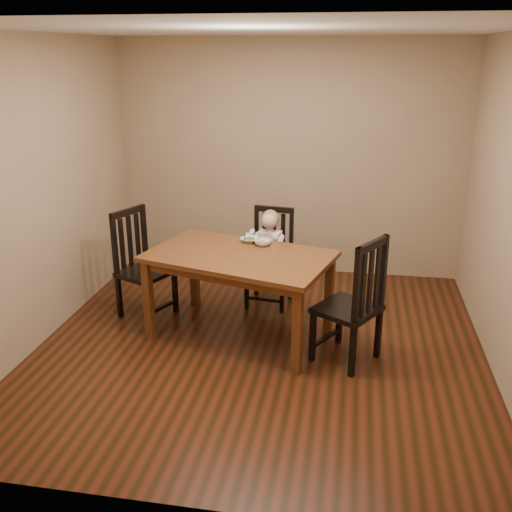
% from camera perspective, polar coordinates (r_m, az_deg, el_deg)
% --- Properties ---
extents(room, '(4.01, 4.01, 2.71)m').
position_cam_1_polar(room, '(4.78, 0.46, 5.33)').
color(room, '#481E0F').
rests_on(room, ground).
extents(dining_table, '(1.82, 1.37, 0.81)m').
position_cam_1_polar(dining_table, '(5.19, -1.68, -0.78)').
color(dining_table, '#462910').
rests_on(dining_table, room).
extents(chair_child, '(0.49, 0.47, 1.02)m').
position_cam_1_polar(chair_child, '(5.98, 1.46, -0.26)').
color(chair_child, black).
rests_on(chair_child, room).
extents(chair_left, '(0.60, 0.61, 1.09)m').
position_cam_1_polar(chair_left, '(5.81, -11.39, -0.95)').
color(chair_left, black).
rests_on(chair_left, room).
extents(chair_right, '(0.65, 0.66, 1.13)m').
position_cam_1_polar(chair_right, '(4.88, 9.71, -4.75)').
color(chair_right, black).
rests_on(chair_right, room).
extents(toddler, '(0.35, 0.42, 0.53)m').
position_cam_1_polar(toddler, '(5.89, 1.33, 0.81)').
color(toddler, silver).
rests_on(toddler, chair_child).
extents(bowl_peas, '(0.20, 0.20, 0.04)m').
position_cam_1_polar(bowl_peas, '(5.48, -0.67, 1.64)').
color(bowl_peas, silver).
rests_on(bowl_peas, dining_table).
extents(bowl_veg, '(0.21, 0.21, 0.05)m').
position_cam_1_polar(bowl_veg, '(5.39, 0.69, 1.36)').
color(bowl_veg, silver).
rests_on(bowl_veg, dining_table).
extents(fork, '(0.03, 0.13, 0.05)m').
position_cam_1_polar(fork, '(5.48, -1.13, 1.87)').
color(fork, silver).
rests_on(fork, bowl_peas).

